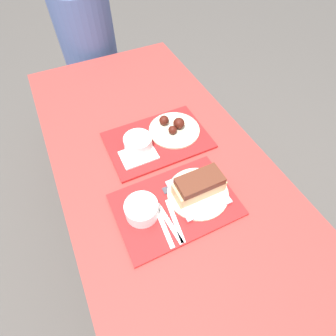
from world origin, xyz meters
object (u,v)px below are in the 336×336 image
Objects in this scene: tray_near at (176,205)px; bowl_coleslaw_far at (138,142)px; brisket_sandwich_plate at (199,188)px; wings_plate_far at (174,127)px; tray_far at (158,140)px; person_seated_across at (86,32)px; bowl_coleslaw_near at (142,209)px.

bowl_coleslaw_far is at bearing 93.78° from tray_near.
wings_plate_far is at bearing 78.69° from brisket_sandwich_plate.
tray_near is at bearing -102.67° from tray_far.
person_seated_across reaches higher than tray_far.
tray_far is 1.92× the size of wings_plate_far.
person_seated_across is at bearing 97.91° from wings_plate_far.
brisket_sandwich_plate is (0.02, -0.32, 0.04)m from tray_far.
tray_far is 0.36m from bowl_coleslaw_near.
bowl_coleslaw_far is 0.16× the size of person_seated_across.
wings_plate_far reaches higher than tray_far.
bowl_coleslaw_near is at bearing -96.63° from person_seated_across.
bowl_coleslaw_far is (0.10, 0.29, 0.00)m from bowl_coleslaw_near.
brisket_sandwich_plate is at bearing -87.08° from person_seated_across.
tray_near is 0.33m from tray_far.
brisket_sandwich_plate is at bearing -69.61° from bowl_coleslaw_far.
person_seated_across is at bearing 88.83° from tray_near.
tray_near is 0.13m from bowl_coleslaw_near.
tray_near is 3.72× the size of bowl_coleslaw_near.
brisket_sandwich_plate reaches higher than wings_plate_far.
brisket_sandwich_plate is 0.35m from wings_plate_far.
person_seated_across reaches higher than bowl_coleslaw_near.
bowl_coleslaw_far and wings_plate_far have the same top height.
bowl_coleslaw_far is 0.52× the size of wings_plate_far.
bowl_coleslaw_near is 0.43m from wings_plate_far.
bowl_coleslaw_near is 0.52× the size of wings_plate_far.
tray_near is at bearing -91.17° from person_seated_across.
brisket_sandwich_plate is (0.22, -0.01, 0.00)m from bowl_coleslaw_near.
brisket_sandwich_plate reaches higher than tray_far.
tray_near is at bearing -177.39° from brisket_sandwich_plate.
bowl_coleslaw_far is at bearing 110.39° from brisket_sandwich_plate.
bowl_coleslaw_far is 1.00m from person_seated_across.
tray_near is 1.00× the size of tray_far.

